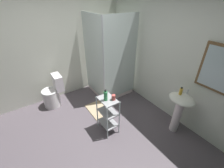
# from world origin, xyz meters

# --- Properties ---
(ground_plane) EXTENTS (4.20, 4.20, 0.02)m
(ground_plane) POSITION_xyz_m (0.00, 0.00, -0.01)
(ground_plane) COLOR #554C53
(wall_back) EXTENTS (4.20, 0.14, 2.50)m
(wall_back) POSITION_xyz_m (0.01, 1.85, 1.25)
(wall_back) COLOR silver
(wall_back) RESTS_ON ground_plane
(wall_left) EXTENTS (0.10, 4.20, 2.50)m
(wall_left) POSITION_xyz_m (-1.85, 0.00, 1.25)
(wall_left) COLOR silver
(wall_left) RESTS_ON ground_plane
(shower_stall) EXTENTS (0.92, 0.92, 2.00)m
(shower_stall) POSITION_xyz_m (-1.20, 1.18, 0.46)
(shower_stall) COLOR white
(shower_stall) RESTS_ON ground_plane
(pedestal_sink) EXTENTS (0.46, 0.37, 0.81)m
(pedestal_sink) POSITION_xyz_m (0.62, 1.52, 0.58)
(pedestal_sink) COLOR white
(pedestal_sink) RESTS_ON ground_plane
(sink_faucet) EXTENTS (0.03, 0.03, 0.10)m
(sink_faucet) POSITION_xyz_m (0.62, 1.64, 0.86)
(sink_faucet) COLOR silver
(sink_faucet) RESTS_ON pedestal_sink
(toilet) EXTENTS (0.37, 0.49, 0.76)m
(toilet) POSITION_xyz_m (-1.48, -0.19, 0.31)
(toilet) COLOR white
(toilet) RESTS_ON ground_plane
(storage_cart) EXTENTS (0.38, 0.28, 0.74)m
(storage_cart) POSITION_xyz_m (-0.10, 0.45, 0.44)
(storage_cart) COLOR silver
(storage_cart) RESTS_ON ground_plane
(hand_soap_bottle) EXTENTS (0.05, 0.05, 0.15)m
(hand_soap_bottle) POSITION_xyz_m (0.56, 1.52, 0.88)
(hand_soap_bottle) COLOR gold
(hand_soap_bottle) RESTS_ON pedestal_sink
(body_wash_bottle_green) EXTENTS (0.07, 0.07, 0.21)m
(body_wash_bottle_green) POSITION_xyz_m (-0.11, 0.41, 0.83)
(body_wash_bottle_green) COLOR #3B9B5A
(body_wash_bottle_green) RESTS_ON storage_cart
(rinse_cup) EXTENTS (0.07, 0.07, 0.10)m
(rinse_cup) POSITION_xyz_m (-0.04, 0.53, 0.79)
(rinse_cup) COLOR #B24742
(rinse_cup) RESTS_ON storage_cart
(bath_mat) EXTENTS (0.60, 0.40, 0.02)m
(bath_mat) POSITION_xyz_m (-0.72, 0.57, 0.01)
(bath_mat) COLOR tan
(bath_mat) RESTS_ON ground_plane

